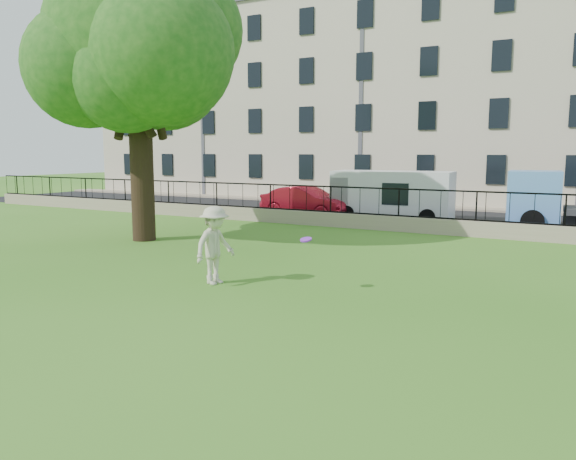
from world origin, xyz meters
The scene contains 11 objects.
ground centered at (0.00, 0.00, 0.00)m, with size 120.00×120.00×0.00m, color #36721B.
retaining_wall centered at (0.00, 12.00, 0.30)m, with size 50.00×0.40×0.60m, color gray.
iron_railing centered at (0.00, 12.00, 1.15)m, with size 50.00×0.05×1.13m.
street centered at (0.00, 16.70, 0.01)m, with size 60.00×9.00×0.01m, color black.
sidewalk centered at (0.00, 21.90, 0.06)m, with size 60.00×1.40×0.12m, color gray.
building_row centered at (0.00, 27.57, 6.92)m, with size 56.40×10.40×13.80m.
tree centered at (-7.41, 5.35, 6.90)m, with size 8.26×6.46×10.34m.
man centered at (-0.97, 1.09, 0.95)m, with size 1.22×0.70×1.89m, color beige.
frisbee centered at (1.30, 1.47, 1.21)m, with size 0.27×0.27×0.03m, color purple.
red_sedan centered at (-5.42, 14.40, 0.75)m, with size 1.58×4.53×1.49m, color maroon.
white_van centered at (-1.44, 15.40, 1.14)m, with size 5.43×2.12×2.28m, color silver.
Camera 1 is at (7.09, -9.65, 3.19)m, focal length 35.00 mm.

